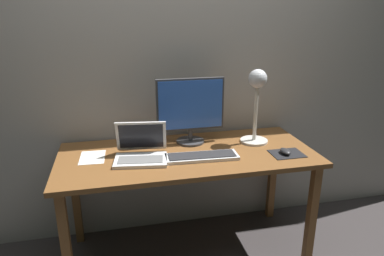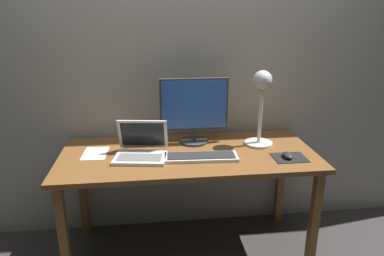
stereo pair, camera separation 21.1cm
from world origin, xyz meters
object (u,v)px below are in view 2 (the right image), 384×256
Objects in this scene: keyboard_main at (201,157)px; laptop at (141,146)px; mouse at (288,155)px; monitor at (194,108)px; desk_lamp at (262,96)px.

keyboard_main is 1.31× the size of laptop.
mouse is at bearing -5.84° from keyboard_main.
keyboard_main is at bearing -87.98° from monitor.
monitor is 0.36m from keyboard_main.
desk_lamp reaches higher than monitor.
monitor is 1.01× the size of keyboard_main.
monitor is 4.68× the size of mouse.
keyboard_main is 0.90× the size of desk_lamp.
monitor is 1.31× the size of laptop.
laptop reaches higher than mouse.
laptop is at bearing 170.71° from mouse.
desk_lamp is at bearing -11.40° from monitor.
laptop is 3.56× the size of mouse.
monitor reaches higher than mouse.
keyboard_main is 0.52m from mouse.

